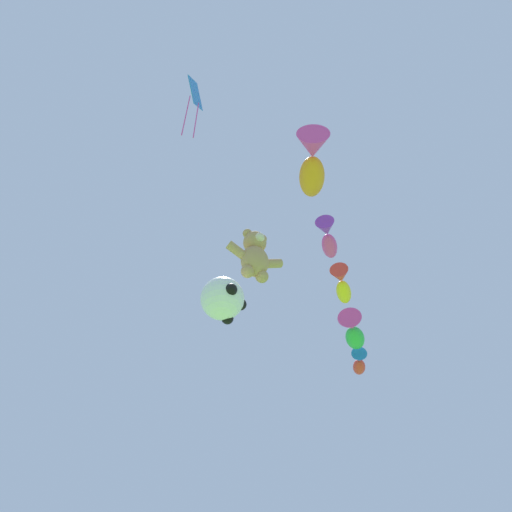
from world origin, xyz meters
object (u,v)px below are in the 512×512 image
object	(u,v)px
soccer_ball_kite	(223,299)
fish_kite_emerald	(353,331)
fish_kite_crimson	(359,362)
diamond_kite	(195,97)
fish_kite_goldfin	(342,284)
teddy_bear_kite	(255,255)
fish_kite_tangerine	(312,162)
fish_kite_magenta	(328,237)

from	to	relation	value
soccer_ball_kite	fish_kite_emerald	xyz separation A→B (m)	(7.42, 3.92, 3.94)
fish_kite_emerald	fish_kite_crimson	bearing A→B (deg)	47.61
soccer_ball_kite	diamond_kite	xyz separation A→B (m)	(-1.85, -1.23, 6.28)
soccer_ball_kite	fish_kite_goldfin	distance (m)	7.14
fish_kite_crimson	fish_kite_goldfin	bearing A→B (deg)	-133.22
teddy_bear_kite	diamond_kite	xyz separation A→B (m)	(-2.64, -1.04, 4.60)
fish_kite_tangerine	fish_kite_crimson	world-z (taller)	fish_kite_tangerine
soccer_ball_kite	fish_kite_tangerine	size ratio (longest dim) A/B	0.49
fish_kite_goldfin	fish_kite_crimson	xyz separation A→B (m)	(3.35, 3.57, -0.37)
fish_kite_goldfin	fish_kite_crimson	bearing A→B (deg)	46.78
teddy_bear_kite	fish_kite_emerald	bearing A→B (deg)	31.74
soccer_ball_kite	fish_kite_goldfin	world-z (taller)	fish_kite_goldfin
fish_kite_goldfin	fish_kite_crimson	world-z (taller)	fish_kite_goldfin
soccer_ball_kite	fish_kite_tangerine	distance (m)	5.37
fish_kite_magenta	fish_kite_goldfin	bearing A→B (deg)	44.41
teddy_bear_kite	fish_kite_crimson	size ratio (longest dim) A/B	1.05
fish_kite_magenta	soccer_ball_kite	bearing A→B (deg)	-178.94
soccer_ball_kite	fish_kite_crimson	size ratio (longest dim) A/B	0.73
fish_kite_magenta	diamond_kite	xyz separation A→B (m)	(-5.46, -1.29, 2.30)
fish_kite_emerald	fish_kite_goldfin	bearing A→B (deg)	-133.86
fish_kite_tangerine	teddy_bear_kite	bearing A→B (deg)	123.83
fish_kite_tangerine	soccer_ball_kite	bearing A→B (deg)	136.10
fish_kite_crimson	diamond_kite	distance (m)	12.89
fish_kite_magenta	fish_kite_goldfin	world-z (taller)	fish_kite_goldfin
teddy_bear_kite	fish_kite_crimson	xyz separation A→B (m)	(8.07, 5.67, 2.07)
fish_kite_emerald	diamond_kite	size ratio (longest dim) A/B	0.73
soccer_ball_kite	fish_kite_magenta	size ratio (longest dim) A/B	0.74
fish_kite_emerald	fish_kite_crimson	xyz separation A→B (m)	(1.43, 1.57, -0.19)
fish_kite_tangerine	fish_kite_goldfin	bearing A→B (deg)	45.80
fish_kite_goldfin	fish_kite_emerald	distance (m)	2.78
fish_kite_magenta	fish_kite_goldfin	xyz separation A→B (m)	(1.89, 1.85, 0.15)
teddy_bear_kite	soccer_ball_kite	xyz separation A→B (m)	(-0.79, 0.18, -1.68)
fish_kite_emerald	fish_kite_crimson	distance (m)	2.13
fish_kite_emerald	teddy_bear_kite	bearing A→B (deg)	-148.26
fish_kite_magenta	teddy_bear_kite	bearing A→B (deg)	-174.92
soccer_ball_kite	fish_kite_magenta	world-z (taller)	fish_kite_magenta
fish_kite_magenta	fish_kite_goldfin	distance (m)	2.65
fish_kite_tangerine	fish_kite_crimson	xyz separation A→B (m)	(6.98, 7.30, -0.94)
fish_kite_emerald	fish_kite_crimson	world-z (taller)	fish_kite_emerald
teddy_bear_kite	diamond_kite	world-z (taller)	diamond_kite
soccer_ball_kite	fish_kite_emerald	world-z (taller)	fish_kite_emerald
fish_kite_tangerine	fish_kite_crimson	bearing A→B (deg)	46.27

